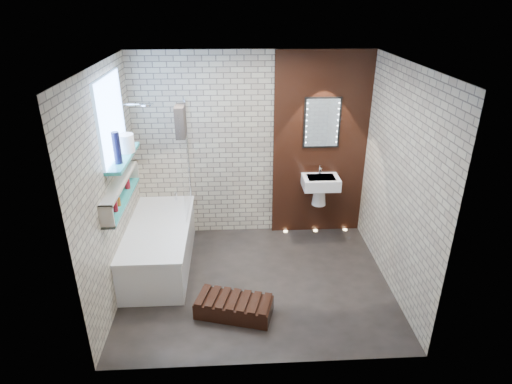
{
  "coord_description": "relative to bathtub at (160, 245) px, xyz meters",
  "views": [
    {
      "loc": [
        -0.25,
        -4.37,
        3.24
      ],
      "look_at": [
        0.0,
        0.15,
        1.15
      ],
      "focal_mm": 30.32,
      "sensor_mm": 36.0,
      "label": 1
    }
  ],
  "objects": [
    {
      "name": "ground",
      "position": [
        1.22,
        -0.45,
        -0.29
      ],
      "size": [
        3.2,
        3.2,
        0.0
      ],
      "primitive_type": "plane",
      "color": "black",
      "rests_on": "ground"
    },
    {
      "name": "room_shell",
      "position": [
        1.22,
        -0.45,
        1.01
      ],
      "size": [
        3.24,
        3.2,
        2.6
      ],
      "color": "gray",
      "rests_on": "ground"
    },
    {
      "name": "walnut_panel",
      "position": [
        2.17,
        0.82,
        1.01
      ],
      "size": [
        1.3,
        0.06,
        2.6
      ],
      "primitive_type": "cube",
      "color": "black",
      "rests_on": "ground"
    },
    {
      "name": "clerestory_window",
      "position": [
        -0.34,
        -0.1,
        1.61
      ],
      "size": [
        0.18,
        1.0,
        0.94
      ],
      "color": "#7FADE0",
      "rests_on": "room_shell"
    },
    {
      "name": "display_niche",
      "position": [
        -0.31,
        -0.3,
        0.91
      ],
      "size": [
        0.14,
        1.3,
        0.26
      ],
      "color": "teal",
      "rests_on": "room_shell"
    },
    {
      "name": "bathtub",
      "position": [
        0.0,
        0.0,
        0.0
      ],
      "size": [
        0.79,
        1.74,
        0.7
      ],
      "color": "white",
      "rests_on": "ground"
    },
    {
      "name": "bath_screen",
      "position": [
        0.35,
        0.44,
        0.99
      ],
      "size": [
        0.01,
        0.78,
        1.4
      ],
      "primitive_type": "cube",
      "color": "white",
      "rests_on": "bathtub"
    },
    {
      "name": "towel",
      "position": [
        0.35,
        0.24,
        1.56
      ],
      "size": [
        0.11,
        0.29,
        0.38
      ],
      "primitive_type": "cube",
      "color": "black",
      "rests_on": "bath_screen"
    },
    {
      "name": "shower_head",
      "position": [
        -0.08,
        0.5,
        1.71
      ],
      "size": [
        0.18,
        0.18,
        0.02
      ],
      "primitive_type": "cylinder",
      "color": "silver",
      "rests_on": "room_shell"
    },
    {
      "name": "washbasin",
      "position": [
        2.17,
        0.62,
        0.5
      ],
      "size": [
        0.5,
        0.36,
        0.58
      ],
      "color": "white",
      "rests_on": "walnut_panel"
    },
    {
      "name": "led_mirror",
      "position": [
        2.17,
        0.78,
        1.36
      ],
      "size": [
        0.5,
        0.02,
        0.7
      ],
      "color": "black",
      "rests_on": "walnut_panel"
    },
    {
      "name": "walnut_step",
      "position": [
        0.94,
        -1.03,
        -0.2
      ],
      "size": [
        0.89,
        0.58,
        0.18
      ],
      "primitive_type": "cube",
      "rotation": [
        0.0,
        0.0,
        -0.27
      ],
      "color": "black",
      "rests_on": "ground"
    },
    {
      "name": "niche_bottles",
      "position": [
        -0.31,
        -0.39,
        0.88
      ],
      "size": [
        0.06,
        0.85,
        0.16
      ],
      "color": "#B3591B",
      "rests_on": "display_niche"
    },
    {
      "name": "sill_vases",
      "position": [
        -0.28,
        0.0,
        1.37
      ],
      "size": [
        0.21,
        0.55,
        0.35
      ],
      "color": "#131334",
      "rests_on": "clerestory_window"
    },
    {
      "name": "floor_uplights",
      "position": [
        2.17,
        0.75,
        -0.29
      ],
      "size": [
        0.96,
        0.06,
        0.01
      ],
      "color": "#FFD899",
      "rests_on": "ground"
    }
  ]
}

